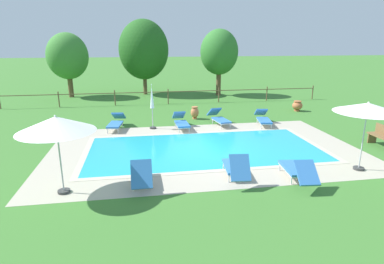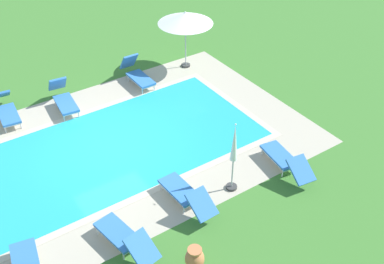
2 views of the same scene
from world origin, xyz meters
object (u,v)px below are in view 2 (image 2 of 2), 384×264
object	(u,v)px
patio_umbrella_open_by_bench	(185,18)
patio_umbrella_closed_row_west	(234,150)
sun_lounger_south_far	(286,160)
sun_lounger_south_near_corner	(186,194)
sun_lounger_north_far	(125,237)
sun_lounger_south_mid	(64,98)
terracotta_urn_near_fence	(195,259)
sun_lounger_north_end	(137,74)
sun_lounger_north_mid	(6,109)

from	to	relation	value
patio_umbrella_open_by_bench	patio_umbrella_closed_row_west	world-z (taller)	patio_umbrella_open_by_bench
sun_lounger_south_far	sun_lounger_south_near_corner	bearing A→B (deg)	-7.92
sun_lounger_south_near_corner	sun_lounger_north_far	bearing A→B (deg)	11.75
sun_lounger_north_far	patio_umbrella_open_by_bench	size ratio (longest dim) A/B	0.89
sun_lounger_north_far	sun_lounger_south_near_corner	distance (m)	2.13
sun_lounger_south_mid	terracotta_urn_near_fence	bearing A→B (deg)	89.04
sun_lounger_north_end	sun_lounger_south_near_corner	distance (m)	6.78
sun_lounger_south_far	patio_umbrella_closed_row_west	size ratio (longest dim) A/B	0.94
sun_lounger_north_end	sun_lounger_south_mid	xyz separation A→B (m)	(2.98, 0.06, -0.01)
sun_lounger_south_far	patio_umbrella_open_by_bench	xyz separation A→B (m)	(-1.11, -6.99, 1.70)
sun_lounger_north_end	sun_lounger_south_near_corner	bearing A→B (deg)	72.16
sun_lounger_north_mid	sun_lounger_north_end	bearing A→B (deg)	175.05
sun_lounger_south_mid	terracotta_urn_near_fence	size ratio (longest dim) A/B	2.70
patio_umbrella_closed_row_west	terracotta_urn_near_fence	world-z (taller)	patio_umbrella_closed_row_west
sun_lounger_south_near_corner	patio_umbrella_closed_row_west	distance (m)	1.75
sun_lounger_north_end	terracotta_urn_near_fence	world-z (taller)	sun_lounger_north_end
sun_lounger_north_far	patio_umbrella_closed_row_west	distance (m)	3.65
sun_lounger_north_mid	sun_lounger_south_mid	xyz separation A→B (m)	(-1.87, 0.48, 0.02)
sun_lounger_south_near_corner	terracotta_urn_near_fence	distance (m)	2.20
sun_lounger_north_far	sun_lounger_south_far	world-z (taller)	sun_lounger_north_far
sun_lounger_south_mid	sun_lounger_south_near_corner	bearing A→B (deg)	98.00
patio_umbrella_closed_row_west	sun_lounger_south_near_corner	bearing A→B (deg)	-8.57
sun_lounger_south_mid	sun_lounger_south_far	xyz separation A→B (m)	(-4.14, 6.85, -0.03)
sun_lounger_north_end	sun_lounger_south_far	size ratio (longest dim) A/B	0.86
sun_lounger_north_far	sun_lounger_north_end	bearing A→B (deg)	-121.14
sun_lounger_north_mid	sun_lounger_south_near_corner	size ratio (longest dim) A/B	1.00
terracotta_urn_near_fence	sun_lounger_south_mid	bearing A→B (deg)	-90.96
sun_lounger_north_mid	patio_umbrella_open_by_bench	size ratio (longest dim) A/B	0.87
sun_lounger_south_near_corner	patio_umbrella_closed_row_west	bearing A→B (deg)	171.43
sun_lounger_south_mid	sun_lounger_south_far	size ratio (longest dim) A/B	0.91
sun_lounger_north_mid	terracotta_urn_near_fence	bearing A→B (deg)	101.09
sun_lounger_north_mid	sun_lounger_south_far	xyz separation A→B (m)	(-6.00, 7.33, -0.01)
sun_lounger_north_far	sun_lounger_south_mid	world-z (taller)	sun_lounger_south_mid
sun_lounger_north_mid	terracotta_urn_near_fence	world-z (taller)	sun_lounger_north_mid
sun_lounger_north_mid	sun_lounger_south_far	world-z (taller)	sun_lounger_north_mid
sun_lounger_north_mid	patio_umbrella_open_by_bench	world-z (taller)	patio_umbrella_open_by_bench
sun_lounger_south_near_corner	terracotta_urn_near_fence	size ratio (longest dim) A/B	2.88
sun_lounger_south_near_corner	sun_lounger_north_end	bearing A→B (deg)	-107.84
sun_lounger_north_far	sun_lounger_south_far	bearing A→B (deg)	179.82
terracotta_urn_near_fence	sun_lounger_south_far	bearing A→B (deg)	-160.87
sun_lounger_south_near_corner	patio_umbrella_open_by_bench	world-z (taller)	patio_umbrella_open_by_bench
patio_umbrella_closed_row_west	terracotta_urn_near_fence	size ratio (longest dim) A/B	3.18
sun_lounger_north_far	terracotta_urn_near_fence	distance (m)	1.83
patio_umbrella_open_by_bench	sun_lounger_north_far	bearing A→B (deg)	47.31
sun_lounger_south_near_corner	patio_umbrella_open_by_bench	size ratio (longest dim) A/B	0.88
sun_lounger_north_end	terracotta_urn_near_fence	xyz separation A→B (m)	(3.12, 8.39, -0.02)
sun_lounger_north_far	patio_umbrella_closed_row_west	xyz separation A→B (m)	(-3.50, -0.22, 1.00)
sun_lounger_north_far	sun_lounger_south_mid	xyz separation A→B (m)	(-1.19, -6.83, 0.02)
sun_lounger_north_end	terracotta_urn_near_fence	size ratio (longest dim) A/B	2.56
sun_lounger_south_far	patio_umbrella_open_by_bench	world-z (taller)	patio_umbrella_open_by_bench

